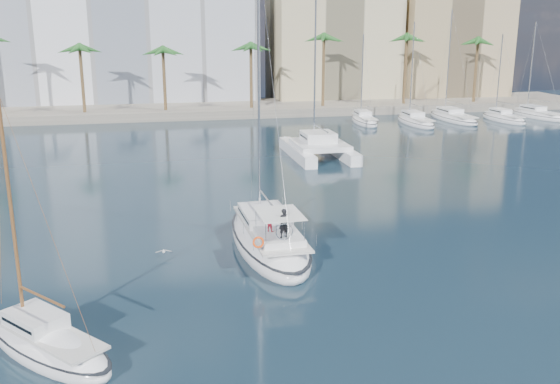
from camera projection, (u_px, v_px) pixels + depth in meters
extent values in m
plane|color=black|center=(304.00, 259.00, 35.69)|extent=(160.00, 160.00, 0.00)
cube|color=gray|center=(206.00, 109.00, 93.15)|extent=(120.00, 14.00, 1.20)
cube|color=white|center=(121.00, 17.00, 98.61)|extent=(42.00, 16.00, 28.00)
cube|color=#C0B289|center=(332.00, 42.00, 103.52)|extent=(20.00, 14.00, 20.00)
cube|color=tan|center=(448.00, 48.00, 105.84)|extent=(18.00, 12.00, 18.00)
cylinder|color=brown|center=(208.00, 80.00, 88.15)|extent=(0.44, 0.44, 10.50)
sphere|color=#235C22|center=(206.00, 42.00, 86.78)|extent=(3.60, 3.60, 3.60)
cylinder|color=brown|center=(431.00, 76.00, 94.86)|extent=(0.44, 0.44, 10.50)
sphere|color=#235C22|center=(433.00, 41.00, 93.48)|extent=(3.60, 3.60, 3.60)
ellipsoid|color=white|center=(269.00, 242.00, 37.49)|extent=(4.34, 12.52, 2.58)
ellipsoid|color=black|center=(269.00, 236.00, 37.40)|extent=(4.38, 12.64, 0.18)
cube|color=silver|center=(270.00, 227.00, 37.01)|extent=(3.10, 9.39, 0.12)
cube|color=white|center=(265.00, 215.00, 38.26)|extent=(2.78, 4.14, 0.60)
cube|color=black|center=(265.00, 214.00, 38.25)|extent=(2.79, 3.66, 0.14)
cylinder|color=#B7BABF|center=(259.00, 84.00, 37.55)|extent=(0.15, 0.15, 16.26)
cylinder|color=#B7BABF|center=(268.00, 201.00, 36.94)|extent=(0.27, 5.01, 0.11)
cube|color=white|center=(279.00, 236.00, 34.71)|extent=(2.45, 3.17, 0.36)
cube|color=white|center=(280.00, 214.00, 34.24)|extent=(2.45, 3.17, 0.04)
torus|color=silver|center=(284.00, 232.00, 33.42)|extent=(0.96, 0.09, 0.96)
torus|color=#FF490D|center=(258.00, 242.00, 32.70)|extent=(0.64, 0.22, 0.64)
imported|color=black|center=(283.00, 223.00, 33.81)|extent=(0.69, 0.55, 1.64)
imported|color=#A7192A|center=(270.00, 222.00, 34.89)|extent=(0.67, 0.66, 1.10)
ellipsoid|color=white|center=(48.00, 348.00, 25.48)|extent=(6.88, 7.51, 1.82)
ellipsoid|color=black|center=(47.00, 342.00, 25.41)|extent=(6.95, 7.58, 0.18)
cube|color=silver|center=(48.00, 333.00, 25.21)|extent=(5.09, 5.57, 0.12)
cube|color=white|center=(35.00, 319.00, 25.64)|extent=(2.89, 3.00, 0.60)
cube|color=black|center=(35.00, 319.00, 25.64)|extent=(2.72, 2.79, 0.14)
cylinder|color=brown|center=(11.00, 211.00, 24.99)|extent=(0.15, 0.15, 9.60)
cylinder|color=brown|center=(41.00, 296.00, 24.93)|extent=(2.11, 2.47, 0.11)
cube|color=white|center=(297.00, 152.00, 62.67)|extent=(1.30, 11.21, 1.10)
cube|color=white|center=(339.00, 150.00, 63.57)|extent=(1.30, 11.21, 1.10)
cube|color=white|center=(320.00, 145.00, 62.40)|extent=(5.05, 6.20, 0.50)
cube|color=white|center=(318.00, 137.00, 62.74)|extent=(3.11, 3.39, 1.00)
cube|color=black|center=(318.00, 136.00, 62.73)|extent=(3.13, 2.94, 0.18)
cylinder|color=#B7BABF|center=(315.00, 65.00, 62.50)|extent=(0.18, 0.18, 14.93)
ellipsoid|color=silver|center=(164.00, 252.00, 35.90)|extent=(0.19, 0.37, 0.17)
sphere|color=silver|center=(164.00, 250.00, 36.06)|extent=(0.10, 0.10, 0.10)
cube|color=gray|center=(159.00, 251.00, 35.84)|extent=(0.42, 0.15, 0.10)
cube|color=gray|center=(168.00, 251.00, 35.94)|extent=(0.42, 0.15, 0.10)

